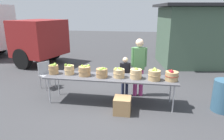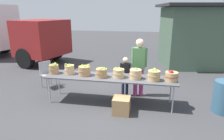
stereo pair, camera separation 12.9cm
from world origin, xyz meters
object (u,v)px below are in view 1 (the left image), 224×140
apple_basket_green_4 (119,73)px  vendor_adult (139,63)px  market_table (110,78)px  apple_basket_red_0 (172,76)px  apple_basket_green_5 (136,74)px  apple_basket_green_6 (154,75)px  trash_barrel (224,96)px  apple_basket_green_0 (54,69)px  produce_crate (122,105)px  apple_basket_green_2 (85,71)px  apple_basket_green_1 (69,69)px  folding_chair (46,73)px  child_customer (125,73)px  apple_basket_green_3 (102,73)px

apple_basket_green_4 → vendor_adult: (0.50, 0.63, 0.12)m
market_table → apple_basket_red_0: bearing=-1.5°
apple_basket_green_5 → apple_basket_red_0: apple_basket_green_5 is taller
vendor_adult → apple_basket_green_6: bearing=113.0°
apple_basket_green_5 → trash_barrel: 2.26m
apple_basket_green_0 → produce_crate: (2.00, -0.56, -0.68)m
apple_basket_green_2 → trash_barrel: (3.59, -0.00, -0.48)m
market_table → vendor_adult: (0.73, 0.62, 0.28)m
apple_basket_red_0 → market_table: bearing=178.5°
apple_basket_green_1 → trash_barrel: apple_basket_green_1 is taller
folding_chair → trash_barrel: bearing=-64.7°
folding_chair → produce_crate: (2.65, -1.31, -0.30)m
apple_basket_green_1 → apple_basket_green_2: bearing=-6.2°
apple_basket_green_5 → trash_barrel: (2.20, 0.01, -0.48)m
apple_basket_green_5 → apple_basket_green_6: bearing=-6.3°
child_customer → apple_basket_green_4: bearing=68.0°
apple_basket_green_2 → apple_basket_green_3: bearing=-7.3°
apple_basket_green_1 → trash_barrel: size_ratio=0.39×
apple_basket_green_4 → trash_barrel: bearing=0.0°
apple_basket_green_5 → apple_basket_green_6: apple_basket_green_6 is taller
market_table → apple_basket_green_4: (0.24, -0.01, 0.16)m
market_table → apple_basket_green_2: (-0.70, -0.01, 0.17)m
apple_basket_green_0 → child_customer: child_customer is taller
apple_basket_green_4 → child_customer: bearing=78.6°
apple_basket_green_4 → apple_basket_green_5: bearing=-1.5°
apple_basket_green_1 → apple_basket_green_3: (0.94, -0.11, -0.01)m
apple_basket_green_0 → apple_basket_green_5: size_ratio=0.93×
apple_basket_green_0 → folding_chair: (-0.65, 0.76, -0.38)m
apple_basket_green_4 → produce_crate: bearing=-73.4°
market_table → apple_basket_green_6: bearing=-3.9°
apple_basket_green_1 → apple_basket_red_0: 2.74m
child_customer → produce_crate: child_customer is taller
apple_basket_green_3 → apple_basket_green_5: 0.89m
apple_basket_green_1 → apple_basket_green_5: 1.84m
apple_basket_green_0 → apple_basket_green_2: apple_basket_green_2 is taller
apple_basket_green_1 → apple_basket_green_4: size_ratio=1.00×
market_table → apple_basket_green_5: size_ratio=10.96×
apple_basket_red_0 → folding_chair: size_ratio=0.39×
child_customer → trash_barrel: child_customer is taller
apple_basket_green_0 → produce_crate: bearing=-15.5°
apple_basket_green_2 → vendor_adult: (1.43, 0.63, 0.11)m
apple_basket_green_3 → vendor_adult: vendor_adult is taller
apple_basket_red_0 → apple_basket_green_4: bearing=178.8°
apple_basket_green_1 → vendor_adult: 1.98m
apple_basket_green_2 → folding_chair: size_ratio=0.39×
apple_basket_green_6 → apple_basket_green_3: bearing=179.8°
apple_basket_green_6 → folding_chair: bearing=166.0°
apple_basket_green_6 → apple_basket_red_0: apple_basket_green_6 is taller
apple_basket_green_4 → apple_basket_green_6: 0.91m
child_customer → trash_barrel: bearing=157.3°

